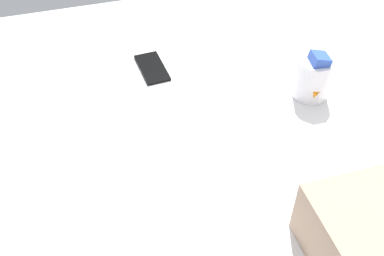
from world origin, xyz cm
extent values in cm
cube|color=white|center=(0.00, 0.00, 9.00)|extent=(180.00, 140.00, 18.00)
cylinder|color=silver|center=(-22.78, -6.00, 23.50)|extent=(9.00, 9.00, 11.00)
cube|color=orange|center=(-22.38, -4.96, 21.94)|extent=(7.01, 8.24, 7.01)
cube|color=orange|center=(-24.18, -7.55, 25.42)|extent=(6.62, 6.89, 5.26)
cube|color=blue|center=(-22.91, -5.20, 28.91)|extent=(5.64, 5.76, 5.50)
cube|color=black|center=(14.46, -28.88, 18.40)|extent=(7.74, 14.43, 0.80)
camera|label=1|loc=(33.61, 75.67, 96.58)|focal=43.31mm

